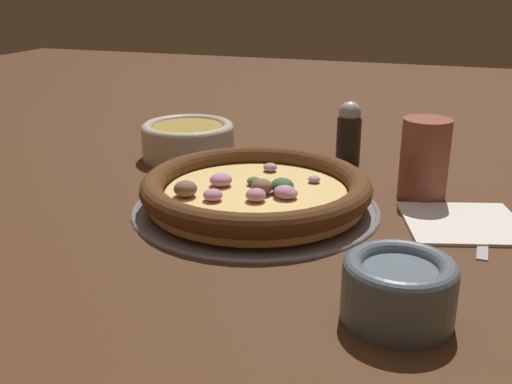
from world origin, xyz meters
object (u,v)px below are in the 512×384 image
bowl_far (399,287)px  drinking_cup (424,159)px  pepper_shaker (349,133)px  bowl_near (188,139)px  fork (484,228)px  napkin (463,221)px  pizza_tray (256,206)px  pizza (256,189)px

bowl_far → drinking_cup: drinking_cup is taller
drinking_cup → pepper_shaker: drinking_cup is taller
bowl_near → bowl_far: bearing=134.4°
fork → drinking_cup: bearing=43.6°
napkin → pizza_tray: bearing=7.4°
napkin → pepper_shaker: (0.19, -0.21, 0.05)m
pizza_tray → pepper_shaker: pepper_shaker is taller
pizza_tray → drinking_cup: 0.24m
pizza → bowl_near: bearing=-45.5°
bowl_near → bowl_far: 0.57m
fork → pizza_tray: bearing=97.1°
pizza → drinking_cup: (-0.20, -0.12, 0.03)m
bowl_far → pepper_shaker: 0.48m
bowl_near → napkin: 0.48m
pizza_tray → drinking_cup: size_ratio=2.95×
pepper_shaker → fork: bearing=133.6°
napkin → pepper_shaker: bearing=-49.0°
pizza → fork: size_ratio=1.85×
pizza → drinking_cup: drinking_cup is taller
bowl_far → bowl_near: bearing=-45.6°
drinking_cup → napkin: (-0.06, 0.08, -0.05)m
pizza → fork: 0.29m
napkin → fork: (-0.02, 0.01, -0.00)m
napkin → fork: 0.03m
bowl_near → pizza: bearing=134.5°
bowl_far → fork: 0.26m
pizza_tray → fork: 0.29m
drinking_cup → napkin: size_ratio=0.64×
pizza_tray → fork: pizza_tray is taller
pizza_tray → pepper_shaker: bearing=-106.6°
pizza_tray → bowl_near: (0.19, -0.19, 0.03)m
pizza → bowl_far: bowl_far is taller
pizza_tray → napkin: size_ratio=1.88×
napkin → pepper_shaker: pepper_shaker is taller
pizza → bowl_far: bearing=134.2°
fork → pepper_shaker: bearing=45.3°
drinking_cup → pepper_shaker: bearing=-45.3°
drinking_cup → fork: (-0.08, 0.09, -0.05)m
fork → pepper_shaker: 0.31m
pizza → bowl_far: size_ratio=3.00×
drinking_cup → fork: 0.13m
pizza → fork: bearing=-174.5°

